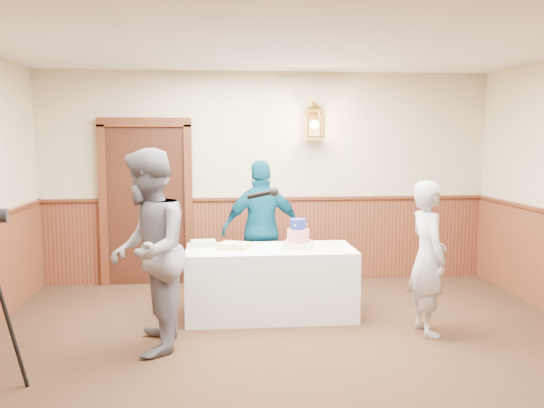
{
  "coord_description": "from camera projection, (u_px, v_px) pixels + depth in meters",
  "views": [
    {
      "loc": [
        -0.67,
        -4.16,
        1.93
      ],
      "look_at": [
        -0.11,
        1.7,
        1.25
      ],
      "focal_mm": 38.0,
      "sensor_mm": 36.0,
      "label": 1
    }
  ],
  "objects": [
    {
      "name": "ground",
      "position": [
        308.0,
        391.0,
        4.4
      ],
      "size": [
        7.0,
        7.0,
        0.0
      ],
      "primitive_type": "plane",
      "color": "black",
      "rests_on": "ground"
    },
    {
      "name": "room_shell",
      "position": [
        294.0,
        188.0,
        4.67
      ],
      "size": [
        6.02,
        7.02,
        2.81
      ],
      "color": "beige",
      "rests_on": "ground"
    },
    {
      "name": "display_table",
      "position": [
        270.0,
        282.0,
        6.23
      ],
      "size": [
        1.8,
        0.8,
        0.75
      ],
      "primitive_type": "cube",
      "color": "silver",
      "rests_on": "ground"
    },
    {
      "name": "tiered_cake",
      "position": [
        298.0,
        236.0,
        6.2
      ],
      "size": [
        0.37,
        0.37,
        0.31
      ],
      "rotation": [
        0.0,
        0.0,
        -0.25
      ],
      "color": "beige",
      "rests_on": "display_table"
    },
    {
      "name": "sheet_cake_yellow",
      "position": [
        235.0,
        246.0,
        6.14
      ],
      "size": [
        0.39,
        0.35,
        0.06
      ],
      "primitive_type": "cube",
      "rotation": [
        0.0,
        0.0,
        -0.43
      ],
      "color": "#D0CA7C",
      "rests_on": "display_table"
    },
    {
      "name": "sheet_cake_green",
      "position": [
        203.0,
        243.0,
        6.28
      ],
      "size": [
        0.28,
        0.23,
        0.06
      ],
      "primitive_type": "cube",
      "rotation": [
        0.0,
        0.0,
        0.08
      ],
      "color": "#97CB8F",
      "rests_on": "display_table"
    },
    {
      "name": "interviewer",
      "position": [
        148.0,
        251.0,
        5.14
      ],
      "size": [
        1.52,
        0.91,
        1.84
      ],
      "rotation": [
        0.0,
        0.0,
        -1.55
      ],
      "color": "slate",
      "rests_on": "ground"
    },
    {
      "name": "baker",
      "position": [
        428.0,
        258.0,
        5.63
      ],
      "size": [
        0.39,
        0.57,
        1.52
      ],
      "primitive_type": "imported",
      "rotation": [
        0.0,
        0.0,
        1.62
      ],
      "color": "#A7A6AB",
      "rests_on": "ground"
    },
    {
      "name": "assistant_p",
      "position": [
        262.0,
        230.0,
        6.91
      ],
      "size": [
        1.02,
        0.54,
        1.67
      ],
      "primitive_type": "imported",
      "rotation": [
        0.0,
        0.0,
        3.28
      ],
      "color": "navy",
      "rests_on": "ground"
    }
  ]
}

